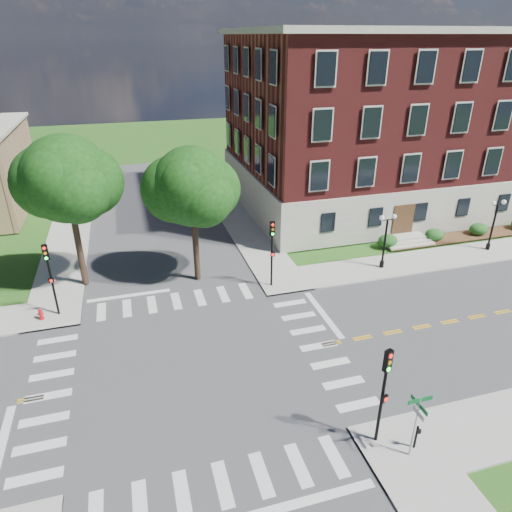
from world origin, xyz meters
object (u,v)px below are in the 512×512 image
object	(u,v)px
twin_lamp_east	(494,222)
street_sign_pole	(417,416)
traffic_signal_se	(384,385)
traffic_signal_ne	(272,246)
traffic_signal_nw	(49,271)
push_button_post	(416,436)
twin_lamp_west	(385,238)
fire_hydrant	(41,314)

from	to	relation	value
twin_lamp_east	street_sign_pole	world-z (taller)	twin_lamp_east
traffic_signal_se	traffic_signal_ne	world-z (taller)	same
twin_lamp_east	street_sign_pole	size ratio (longest dim) A/B	1.36
traffic_signal_nw	push_button_post	world-z (taller)	traffic_signal_nw
twin_lamp_west	street_sign_pole	bearing A→B (deg)	-116.40
traffic_signal_ne	twin_lamp_east	xyz separation A→B (m)	(18.98, 0.75, -0.66)
traffic_signal_ne	street_sign_pole	bearing A→B (deg)	-85.82
twin_lamp_west	street_sign_pole	xyz separation A→B (m)	(-7.80, -15.71, -0.21)
traffic_signal_se	twin_lamp_west	distance (m)	17.06
traffic_signal_se	street_sign_pole	xyz separation A→B (m)	(0.96, -1.09, -0.88)
traffic_signal_ne	traffic_signal_nw	size ratio (longest dim) A/B	1.00
traffic_signal_se	fire_hydrant	xyz separation A→B (m)	(-15.20, 14.21, -2.72)
traffic_signal_nw	twin_lamp_west	size ratio (longest dim) A/B	1.13
twin_lamp_east	push_button_post	world-z (taller)	twin_lamp_east
traffic_signal_nw	fire_hydrant	world-z (taller)	traffic_signal_nw
traffic_signal_ne	push_button_post	distance (m)	15.39
traffic_signal_ne	twin_lamp_west	world-z (taller)	traffic_signal_ne
traffic_signal_se	push_button_post	distance (m)	2.87
push_button_post	fire_hydrant	distance (m)	22.38
traffic_signal_nw	twin_lamp_west	distance (m)	23.01
traffic_signal_se	twin_lamp_west	xyz separation A→B (m)	(8.76, 14.63, -0.66)
traffic_signal_ne	push_button_post	size ratio (longest dim) A/B	4.00
twin_lamp_east	traffic_signal_ne	bearing A→B (deg)	-177.73
traffic_signal_se	twin_lamp_east	bearing A→B (deg)	38.64
twin_lamp_west	fire_hydrant	size ratio (longest dim) A/B	5.64
traffic_signal_se	traffic_signal_ne	distance (m)	14.29
fire_hydrant	traffic_signal_ne	bearing A→B (deg)	0.31
traffic_signal_se	push_button_post	bearing A→B (deg)	-31.40
twin_lamp_east	street_sign_pole	distance (m)	24.06
street_sign_pole	traffic_signal_nw	bearing A→B (deg)	134.19
fire_hydrant	street_sign_pole	bearing A→B (deg)	-43.42
traffic_signal_ne	twin_lamp_west	size ratio (longest dim) A/B	1.13
traffic_signal_ne	twin_lamp_west	bearing A→B (deg)	2.16
street_sign_pole	push_button_post	world-z (taller)	street_sign_pole
street_sign_pole	traffic_signal_se	bearing A→B (deg)	131.50
twin_lamp_east	fire_hydrant	distance (m)	34.09
push_button_post	fire_hydrant	bearing A→B (deg)	137.76
traffic_signal_nw	fire_hydrant	size ratio (longest dim) A/B	6.40
twin_lamp_west	twin_lamp_east	distance (m)	10.06
traffic_signal_ne	traffic_signal_nw	distance (m)	14.07
traffic_signal_ne	street_sign_pole	distance (m)	15.44
traffic_signal_se	fire_hydrant	world-z (taller)	traffic_signal_se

